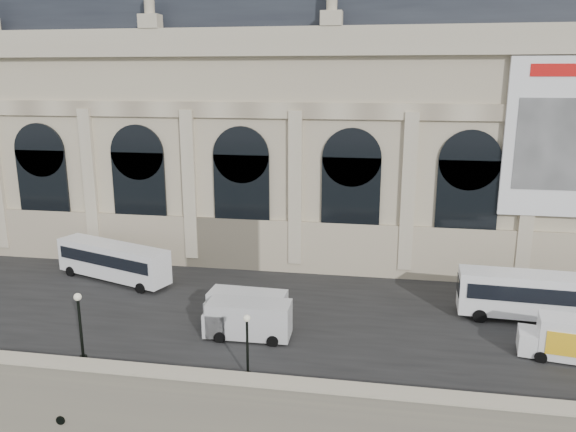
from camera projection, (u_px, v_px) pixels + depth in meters
name	position (u px, v px, depth m)	size (l,w,h in m)	color
quay	(304.00, 259.00, 66.13)	(160.00, 70.00, 6.00)	gray
street	(268.00, 304.00, 45.31)	(160.00, 24.00, 0.06)	#2D2D2D
parapet	(221.00, 385.00, 32.36)	(160.00, 1.40, 1.21)	gray
museum	(243.00, 117.00, 59.08)	(69.00, 18.70, 29.10)	beige
bus_left	(113.00, 260.00, 50.18)	(11.67, 6.09, 3.40)	white
bus_right	(545.00, 296.00, 41.72)	(12.58, 3.44, 3.67)	white
van_b	(244.00, 319.00, 39.33)	(6.06, 2.59, 2.68)	silver
van_c	(243.00, 308.00, 41.33)	(5.97, 2.63, 2.62)	silver
lamp_left	(81.00, 328.00, 35.63)	(0.48, 0.48, 4.75)	black
lamp_right	(247.00, 347.00, 33.78)	(0.43, 0.43, 4.18)	black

